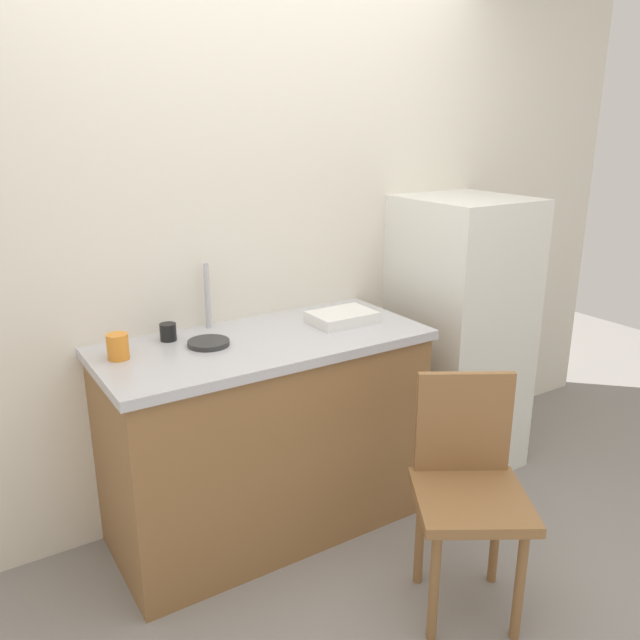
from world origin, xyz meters
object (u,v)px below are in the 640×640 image
(cup_black, at_px, (168,332))
(cup_orange, at_px, (118,347))
(refrigerator, at_px, (459,335))
(hotplate, at_px, (208,343))
(chair, at_px, (468,484))
(dish_tray, at_px, (342,317))

(cup_black, distance_m, cup_orange, 0.26)
(refrigerator, relative_size, hotplate, 8.34)
(chair, distance_m, cup_black, 1.33)
(refrigerator, distance_m, cup_black, 1.52)
(refrigerator, relative_size, cup_orange, 14.28)
(cup_black, xyz_separation_m, cup_orange, (-0.23, -0.10, 0.01))
(refrigerator, xyz_separation_m, cup_orange, (-1.72, 0.07, 0.25))
(chair, relative_size, cup_orange, 8.96)
(refrigerator, relative_size, cup_black, 19.70)
(hotplate, height_order, cup_black, cup_black)
(refrigerator, distance_m, chair, 1.12)
(hotplate, relative_size, cup_orange, 1.71)
(chair, relative_size, dish_tray, 3.18)
(chair, bearing_deg, cup_black, 158.49)
(hotplate, height_order, cup_orange, cup_orange)
(chair, bearing_deg, cup_orange, 169.31)
(chair, height_order, hotplate, hotplate)
(cup_black, bearing_deg, chair, -53.02)
(refrigerator, height_order, dish_tray, refrigerator)
(chair, bearing_deg, dish_tray, 122.21)
(refrigerator, xyz_separation_m, chair, (-0.73, -0.82, -0.21))
(cup_orange, bearing_deg, cup_black, 23.99)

